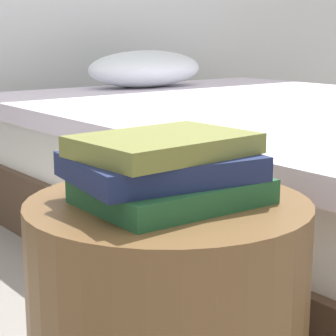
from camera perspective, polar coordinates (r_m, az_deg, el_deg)
bed at (r=2.24m, az=9.75°, el=0.04°), size 1.55×2.02×0.62m
side_table at (r=1.05m, az=0.00°, el=-14.84°), size 0.44×0.44×0.45m
book_forest at (r=0.95m, az=0.28°, el=-2.12°), size 0.26×0.20×0.04m
book_navy at (r=0.96m, az=-0.67°, el=0.17°), size 0.29×0.24×0.04m
book_olive at (r=0.94m, az=-0.39°, el=2.12°), size 0.26×0.19×0.03m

